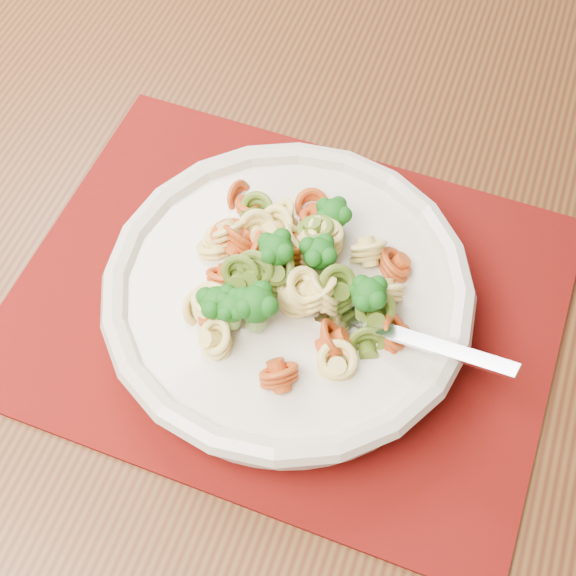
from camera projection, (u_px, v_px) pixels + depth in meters
The scene contains 5 objects.
dining_table at pixel (388, 282), 0.76m from camera, with size 1.70×1.39×0.78m.
placemat at pixel (287, 302), 0.63m from camera, with size 0.42×0.32×0.00m, color #5E1004.
pasta_bowl at pixel (288, 294), 0.60m from camera, with size 0.28×0.28×0.05m.
pasta_broccoli_heap at pixel (288, 284), 0.58m from camera, with size 0.23×0.23×0.06m, color #E0CA6F, non-canonical shape.
fork at pixel (338, 315), 0.57m from camera, with size 0.19×0.02×0.01m, color silver, non-canonical shape.
Camera 1 is at (0.50, 0.03, 1.33)m, focal length 50.00 mm.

